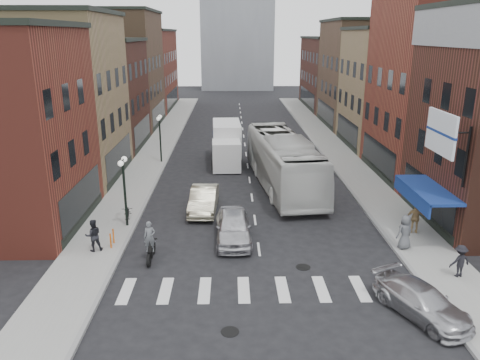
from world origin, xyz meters
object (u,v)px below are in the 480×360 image
(billboard_sign, at_px, (443,134))
(box_truck, at_px, (227,144))
(ped_right_a, at_px, (460,261))
(curb_car, at_px, (422,301))
(streetlamp_near, at_px, (124,179))
(ped_right_b, at_px, (416,218))
(transit_bus, at_px, (283,161))
(sedan_left_near, at_px, (233,227))
(ped_left_solo, at_px, (93,235))
(bike_rack, at_px, (112,238))
(sedan_left_far, at_px, (204,200))
(motorcycle_rider, at_px, (150,242))
(parked_bicycle, at_px, (128,213))
(ped_right_c, at_px, (405,232))
(streetlamp_far, at_px, (160,130))

(billboard_sign, xyz_separation_m, box_truck, (-10.36, 17.61, -4.49))
(ped_right_a, bearing_deg, curb_car, 31.80)
(streetlamp_near, relative_size, ped_right_b, 2.39)
(transit_bus, relative_size, sedan_left_near, 2.92)
(streetlamp_near, distance_m, sedan_left_near, 6.70)
(curb_car, relative_size, ped_left_solo, 2.57)
(streetlamp_near, distance_m, ped_right_a, 17.53)
(bike_rack, bearing_deg, sedan_left_far, 49.46)
(billboard_sign, bearing_deg, bike_rack, 177.17)
(bike_rack, relative_size, curb_car, 0.19)
(motorcycle_rider, bearing_deg, parked_bicycle, 108.77)
(billboard_sign, distance_m, bike_rack, 17.14)
(ped_left_solo, bearing_deg, ped_right_c, 157.72)
(sedan_left_near, xyz_separation_m, sedan_left_far, (-1.81, 4.39, -0.04))
(billboard_sign, bearing_deg, ped_right_c, 171.76)
(sedan_left_far, bearing_deg, ped_left_solo, -129.69)
(transit_bus, xyz_separation_m, curb_car, (3.70, -16.49, -1.27))
(sedan_left_near, bearing_deg, streetlamp_near, 161.34)
(ped_right_b, bearing_deg, box_truck, -43.25)
(ped_left_solo, xyz_separation_m, ped_right_b, (17.06, 1.91, 0.03))
(bike_rack, xyz_separation_m, motorcycle_rider, (2.22, -1.43, 0.41))
(ped_right_a, distance_m, ped_right_b, 4.89)
(bike_rack, xyz_separation_m, curb_car, (13.64, -6.37, 0.07))
(streetlamp_far, xyz_separation_m, bike_rack, (-0.20, -16.70, -2.36))
(transit_bus, height_order, sedan_left_near, transit_bus)
(ped_right_c, bearing_deg, transit_bus, -84.68)
(ped_right_a, bearing_deg, transit_bus, -77.70)
(motorcycle_rider, bearing_deg, streetlamp_far, 91.57)
(parked_bicycle, height_order, ped_right_c, ped_right_c)
(motorcycle_rider, bearing_deg, ped_right_b, 6.29)
(box_truck, distance_m, ped_left_solo, 18.60)
(billboard_sign, bearing_deg, transit_bus, 119.78)
(streetlamp_near, bearing_deg, ped_right_b, -4.87)
(bike_rack, xyz_separation_m, ped_left_solo, (-0.76, -0.58, 0.44))
(streetlamp_near, distance_m, transit_bus, 12.28)
(sedan_left_near, height_order, ped_right_b, ped_right_b)
(streetlamp_far, xyz_separation_m, ped_left_solo, (-0.96, -17.28, -1.93))
(billboard_sign, height_order, streetlamp_near, billboard_sign)
(bike_rack, xyz_separation_m, sedan_left_far, (4.47, 5.22, 0.21))
(sedan_left_far, height_order, parked_bicycle, sedan_left_far)
(box_truck, bearing_deg, streetlamp_near, -113.91)
(billboard_sign, relative_size, ped_right_b, 2.15)
(parked_bicycle, relative_size, ped_right_c, 0.97)
(box_truck, height_order, parked_bicycle, box_truck)
(streetlamp_far, height_order, ped_right_a, streetlamp_far)
(billboard_sign, height_order, sedan_left_near, billboard_sign)
(billboard_sign, relative_size, ped_right_a, 2.44)
(streetlamp_far, height_order, parked_bicycle, streetlamp_far)
(bike_rack, height_order, curb_car, curb_car)
(streetlamp_near, xyz_separation_m, motorcycle_rider, (2.02, -4.13, -1.95))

